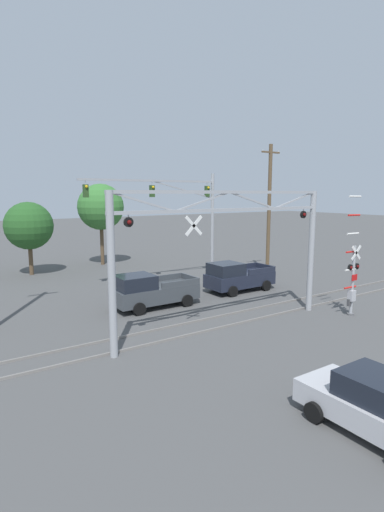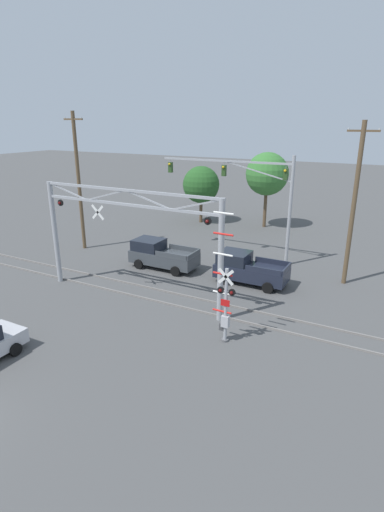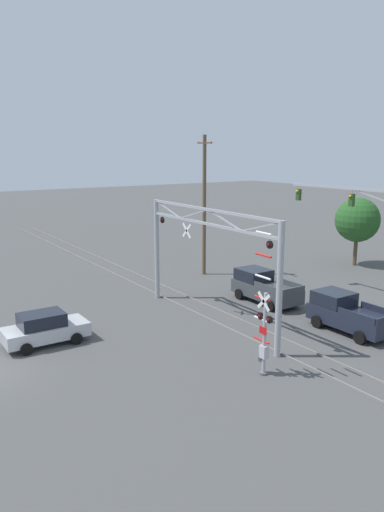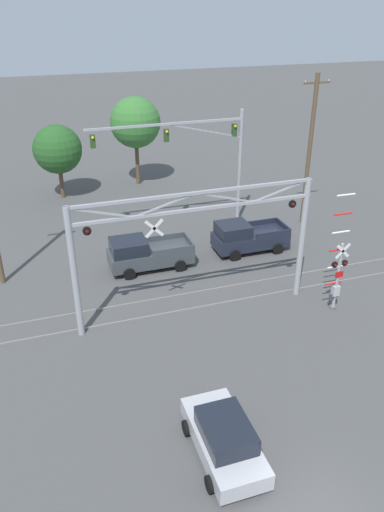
# 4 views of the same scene
# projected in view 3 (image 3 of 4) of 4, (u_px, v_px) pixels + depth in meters

# --- Properties ---
(rail_track_near) EXTENTS (80.00, 0.08, 0.10)m
(rail_track_near) POSITION_uv_depth(u_px,v_px,m) (211.00, 320.00, 28.41)
(rail_track_near) COLOR gray
(rail_track_near) RESTS_ON ground_plane
(rail_track_far) EXTENTS (80.00, 0.08, 0.10)m
(rail_track_far) POSITION_uv_depth(u_px,v_px,m) (231.00, 316.00, 29.19)
(rail_track_far) COLOR gray
(rail_track_far) RESTS_ON ground_plane
(crossing_gantry) EXTENTS (11.72, 0.31, 6.48)m
(crossing_gantry) POSITION_uv_depth(u_px,v_px,m) (208.00, 251.00, 27.42)
(crossing_gantry) COLOR #9EA0A5
(crossing_gantry) RESTS_ON ground_plane
(crossing_signal_mast) EXTENTS (1.15, 0.35, 6.25)m
(crossing_signal_mast) POSITION_uv_depth(u_px,v_px,m) (264.00, 330.00, 21.32)
(crossing_signal_mast) COLOR #9EA0A5
(crossing_signal_mast) RESTS_ON ground_plane
(pickup_truck_lead) EXTENTS (4.84, 2.20, 1.95)m
(pickup_truck_lead) POSITION_uv_depth(u_px,v_px,m) (263.00, 287.00, 31.95)
(pickup_truck_lead) COLOR #3D4247
(pickup_truck_lead) RESTS_ON ground_plane
(pickup_truck_following) EXTENTS (4.60, 2.20, 1.95)m
(pickup_truck_following) POSITION_uv_depth(u_px,v_px,m) (347.00, 313.00, 26.80)
(pickup_truck_following) COLOR #1E2333
(pickup_truck_following) RESTS_ON ground_plane
(sedan_waiting) EXTENTS (2.10, 4.14, 1.63)m
(sedan_waiting) POSITION_uv_depth(u_px,v_px,m) (45.00, 328.00, 24.97)
(sedan_waiting) COLOR #B7B7BC
(sedan_waiting) RESTS_ON ground_plane
(utility_pole_left) EXTENTS (1.80, 0.28, 10.67)m
(utility_pole_left) POSITION_uv_depth(u_px,v_px,m) (204.00, 204.00, 38.03)
(utility_pole_left) COLOR brown
(utility_pole_left) RESTS_ON ground_plane
(background_tree_beyond_span) EXTENTS (3.69, 3.69, 5.71)m
(background_tree_beyond_span) POSITION_uv_depth(u_px,v_px,m) (357.00, 220.00, 41.41)
(background_tree_beyond_span) COLOR brown
(background_tree_beyond_span) RESTS_ON ground_plane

